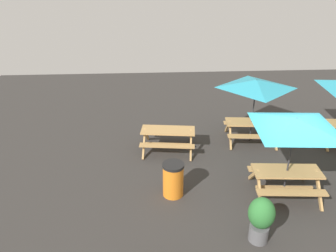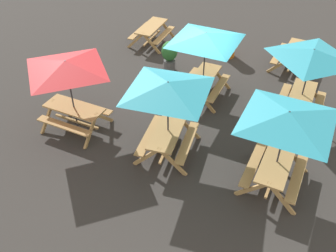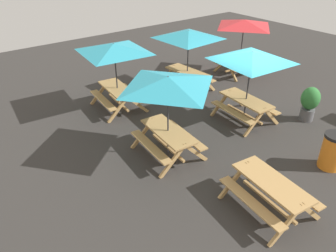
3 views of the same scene
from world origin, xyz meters
name	(u,v)px [view 2 (image 2 of 3)]	position (x,y,z in m)	size (l,w,h in m)	color
ground_plane	(196,95)	(0.00, 0.00, 0.00)	(24.83, 24.83, 0.00)	#33302D
picnic_table_0	(312,59)	(-0.07, 3.36, 1.99)	(2.18, 2.18, 2.34)	tan
picnic_table_1	(295,54)	(-3.09, 2.89, 0.56)	(1.96, 1.72, 0.81)	tan
picnic_table_2	(168,92)	(2.98, 0.07, 1.99)	(2.82, 2.82, 2.34)	tan
picnic_table_3	(67,71)	(2.94, -2.90, 1.99)	(2.18, 2.18, 2.34)	tan
picnic_table_4	(206,42)	(-0.06, 0.20, 1.99)	(2.82, 2.82, 2.34)	tan
picnic_table_5	(152,30)	(-3.15, -2.91, 0.56)	(1.87, 1.61, 0.81)	tan
picnic_table_6	(287,123)	(3.20, 3.02, 1.99)	(2.81, 2.81, 2.34)	tan
trash_bin_orange	(228,45)	(-3.10, 0.37, 0.49)	(0.59, 0.59, 0.98)	orange
potted_plant_0	(169,54)	(-1.29, -1.44, 0.64)	(0.59, 0.59, 1.15)	#59595B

